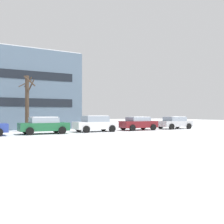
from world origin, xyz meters
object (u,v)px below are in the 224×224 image
parked_car_white (95,124)px  parked_car_maroon (138,123)px  parked_car_silver (175,122)px  parked_car_green (44,125)px

parked_car_white → parked_car_maroon: size_ratio=1.04×
parked_car_white → parked_car_silver: size_ratio=1.06×
parked_car_white → parked_car_maroon: bearing=0.1°
parked_car_green → parked_car_maroon: bearing=1.1°
parked_car_white → parked_car_silver: 9.98m
parked_car_green → parked_car_white: bearing=2.2°
parked_car_silver → parked_car_maroon: bearing=178.5°
parked_car_green → parked_car_silver: size_ratio=1.07×
parked_car_white → parked_car_silver: bearing=-0.7°
parked_car_green → parked_car_maroon: (9.98, 0.20, -0.02)m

